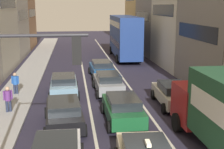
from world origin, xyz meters
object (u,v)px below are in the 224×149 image
traffic_light_pole (13,89)px  sedan_right_lane_behind_truck (173,94)px  coupe_centre_lane_fourth (102,68)px  wagon_left_lane_second (64,113)px  sedan_centre_lane_second (123,108)px  bus_mid_queue_primary (125,35)px  sedan_left_lane_third (64,85)px  pedestrian_mid_sidewalk (8,98)px  hatchback_centre_lane_third (108,82)px  pedestrian_near_kerb (15,83)px

traffic_light_pole → sedan_right_lane_behind_truck: 12.40m
coupe_centre_lane_fourth → sedan_right_lane_behind_truck: 9.37m
wagon_left_lane_second → sedan_right_lane_behind_truck: (6.78, 2.70, 0.00)m
sedan_centre_lane_second → bus_mid_queue_primary: (3.62, 20.61, 2.03)m
sedan_left_lane_third → sedan_right_lane_behind_truck: 7.65m
traffic_light_pole → sedan_centre_lane_second: 8.48m
sedan_right_lane_behind_truck → pedestrian_mid_sidewalk: pedestrian_mid_sidewalk is taller
sedan_left_lane_third → traffic_light_pole: bearing=173.4°
sedan_right_lane_behind_truck → bus_mid_queue_primary: bearing=2.2°
hatchback_centre_lane_third → sedan_left_lane_third: size_ratio=1.00×
hatchback_centre_lane_third → sedan_left_lane_third: 3.21m
hatchback_centre_lane_third → pedestrian_near_kerb: bearing=87.5°
sedan_right_lane_behind_truck → pedestrian_near_kerb: 10.95m
traffic_light_pole → bus_mid_queue_primary: (8.02, 27.20, -0.99)m
sedan_left_lane_third → pedestrian_near_kerb: 3.42m
traffic_light_pole → wagon_left_lane_second: bearing=78.8°
traffic_light_pole → wagon_left_lane_second: size_ratio=1.25×
bus_mid_queue_primary → pedestrian_near_kerb: bus_mid_queue_primary is taller
traffic_light_pole → hatchback_centre_lane_third: bearing=70.9°
sedan_left_lane_third → bus_mid_queue_primary: bearing=-26.2°
wagon_left_lane_second → bus_mid_queue_primary: size_ratio=0.42×
wagon_left_lane_second → sedan_centre_lane_second: bearing=-87.5°
pedestrian_mid_sidewalk → hatchback_centre_lane_third: bearing=-81.6°
pedestrian_mid_sidewalk → coupe_centre_lane_fourth: bearing=-57.5°
traffic_light_pole → pedestrian_mid_sidewalk: bearing=103.2°
sedan_left_lane_third → pedestrian_near_kerb: bearing=82.0°
pedestrian_near_kerb → hatchback_centre_lane_third: bearing=98.4°
bus_mid_queue_primary → sedan_right_lane_behind_truck: bearing=-178.7°
pedestrian_mid_sidewalk → sedan_right_lane_behind_truck: bearing=-110.5°
hatchback_centre_lane_third → pedestrian_near_kerb: 6.60m
bus_mid_queue_primary → pedestrian_mid_sidewalk: bus_mid_queue_primary is taller
hatchback_centre_lane_third → sedan_left_lane_third: bearing=92.9°
sedan_left_lane_third → pedestrian_mid_sidewalk: 4.68m
sedan_centre_lane_second → wagon_left_lane_second: size_ratio=0.98×
traffic_light_pole → pedestrian_near_kerb: 13.12m
coupe_centre_lane_fourth → pedestrian_mid_sidewalk: pedestrian_mid_sidewalk is taller
wagon_left_lane_second → pedestrian_mid_sidewalk: pedestrian_mid_sidewalk is taller
wagon_left_lane_second → pedestrian_mid_sidewalk: size_ratio=2.65×
traffic_light_pole → pedestrian_mid_sidewalk: traffic_light_pole is taller
coupe_centre_lane_fourth → pedestrian_mid_sidewalk: bearing=142.0°
hatchback_centre_lane_third → pedestrian_near_kerb: pedestrian_near_kerb is taller
coupe_centre_lane_fourth → hatchback_centre_lane_third: bearing=177.6°
sedan_left_lane_third → coupe_centre_lane_fourth: (3.21, 5.35, 0.00)m
pedestrian_mid_sidewalk → wagon_left_lane_second: bearing=-148.8°
sedan_right_lane_behind_truck → sedan_centre_lane_second: bearing=125.3°
wagon_left_lane_second → hatchback_centre_lane_third: bearing=-30.0°
sedan_centre_lane_second → pedestrian_mid_sidewalk: bearing=71.0°
wagon_left_lane_second → coupe_centre_lane_fourth: (3.07, 11.30, 0.00)m
traffic_light_pole → sedan_right_lane_behind_truck: (8.03, 8.95, -3.02)m
sedan_centre_lane_second → sedan_left_lane_third: bearing=29.9°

